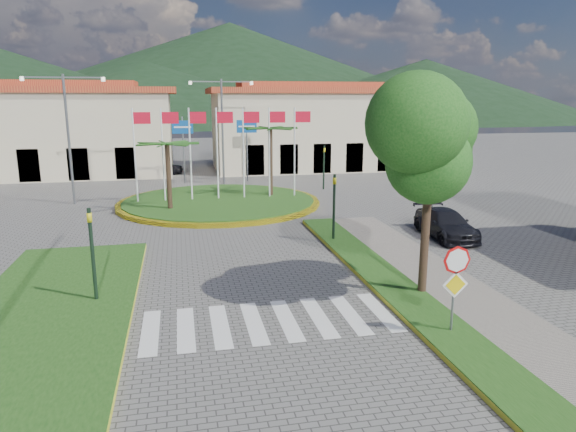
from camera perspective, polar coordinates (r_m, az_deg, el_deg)
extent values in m
plane|color=#62605D|center=(12.25, 1.01, -19.27)|extent=(160.00, 160.00, 0.00)
cube|color=gray|center=(16.05, 21.09, -11.71)|extent=(4.00, 28.00, 0.15)
cube|color=#1C4814|center=(15.46, 17.27, -12.32)|extent=(1.60, 28.00, 0.18)
cube|color=#1C4814|center=(17.83, -24.89, -9.52)|extent=(5.00, 14.00, 0.18)
cube|color=silver|center=(15.71, -2.34, -11.63)|extent=(8.00, 3.00, 0.01)
cylinder|color=yellow|center=(32.82, -7.64, 1.51)|extent=(12.70, 12.70, 0.24)
cylinder|color=#1C4814|center=(32.81, -7.65, 1.56)|extent=(12.00, 12.00, 0.30)
cylinder|color=black|center=(30.44, -13.10, 4.04)|extent=(0.28, 0.28, 4.05)
cylinder|color=black|center=(33.87, -1.95, 5.77)|extent=(0.28, 0.28, 4.68)
cylinder|color=silver|center=(32.90, -16.63, 6.19)|extent=(0.10, 0.10, 6.00)
cube|color=red|center=(32.69, -15.92, 10.42)|extent=(1.00, 0.03, 0.70)
cylinder|color=silver|center=(32.81, -13.71, 6.35)|extent=(0.10, 0.10, 6.00)
cube|color=red|center=(32.63, -12.96, 10.58)|extent=(1.00, 0.03, 0.70)
cylinder|color=silver|center=(32.80, -10.78, 6.48)|extent=(0.10, 0.10, 6.00)
cube|color=red|center=(32.65, -9.98, 10.71)|extent=(1.00, 0.03, 0.70)
cylinder|color=silver|center=(32.88, -7.86, 6.60)|extent=(0.10, 0.10, 6.00)
cube|color=red|center=(32.75, -7.02, 10.82)|extent=(1.00, 0.03, 0.70)
cylinder|color=silver|center=(33.04, -4.96, 6.71)|extent=(0.10, 0.10, 6.00)
cube|color=red|center=(32.94, -4.08, 10.89)|extent=(1.00, 0.03, 0.70)
cylinder|color=silver|center=(33.28, -2.09, 6.79)|extent=(0.10, 0.10, 6.00)
cube|color=red|center=(33.21, -1.18, 10.93)|extent=(1.00, 0.03, 0.70)
cylinder|color=silver|center=(33.61, 0.73, 6.86)|extent=(0.10, 0.10, 6.00)
cube|color=red|center=(33.57, 1.67, 10.95)|extent=(1.00, 0.03, 0.70)
cylinder|color=slate|center=(15.06, 17.90, -8.26)|extent=(0.07, 0.07, 2.50)
cylinder|color=red|center=(14.70, 18.26, -4.68)|extent=(0.80, 0.03, 0.80)
cube|color=yellow|center=(14.91, 18.09, -7.26)|extent=(0.78, 0.03, 0.78)
cylinder|color=black|center=(17.56, 15.01, -1.81)|extent=(0.28, 0.28, 4.40)
ellipsoid|color=#174B14|center=(17.07, 15.59, 7.98)|extent=(3.60, 3.60, 3.20)
cylinder|color=black|center=(17.55, -20.87, -4.28)|extent=(0.12, 0.12, 3.20)
imported|color=yellow|center=(17.29, -21.13, -1.10)|extent=(0.15, 0.18, 0.90)
cylinder|color=black|center=(23.66, 5.13, 0.82)|extent=(0.12, 0.12, 3.20)
imported|color=yellow|center=(23.47, 5.18, 3.21)|extent=(0.15, 0.18, 0.90)
cylinder|color=black|center=(37.88, 4.00, 5.37)|extent=(0.12, 0.12, 3.20)
imported|color=yellow|center=(37.76, 4.03, 6.88)|extent=(0.18, 0.15, 0.90)
cylinder|color=slate|center=(41.29, -11.53, 7.16)|extent=(0.12, 0.12, 5.20)
cube|color=#0E4A98|center=(41.10, -11.64, 9.65)|extent=(1.60, 0.05, 1.00)
cylinder|color=slate|center=(41.63, -4.58, 7.42)|extent=(0.12, 0.12, 5.20)
cube|color=#0E4A98|center=(41.44, -4.61, 9.89)|extent=(1.60, 0.05, 1.00)
cylinder|color=slate|center=(40.32, -7.28, 9.18)|extent=(0.16, 0.16, 8.00)
cube|color=slate|center=(40.18, -9.20, 14.53)|extent=(2.40, 0.08, 0.08)
cube|color=slate|center=(40.38, -5.69, 14.62)|extent=(2.40, 0.08, 0.08)
cylinder|color=slate|center=(34.84, -23.17, 7.70)|extent=(0.16, 0.16, 8.00)
cube|color=slate|center=(35.02, -25.71, 13.74)|extent=(2.40, 0.08, 0.08)
cube|color=slate|center=(34.56, -21.73, 14.11)|extent=(2.40, 0.08, 0.08)
cube|color=beige|center=(49.59, -25.82, 8.11)|extent=(22.00, 9.00, 7.00)
cube|color=#9E2D1E|center=(49.50, -26.25, 12.43)|extent=(23.32, 9.54, 0.50)
cube|color=#9E2D1E|center=(49.51, -26.31, 13.00)|extent=(16.50, 4.95, 0.60)
cube|color=beige|center=(49.76, 2.45, 9.37)|extent=(18.00, 9.00, 7.00)
cube|color=#9E2D1E|center=(49.67, 2.49, 13.70)|extent=(19.08, 9.54, 0.50)
cube|color=#9E2D1E|center=(49.68, 2.50, 14.27)|extent=(13.50, 4.95, 0.60)
cone|color=black|center=(171.20, -6.39, 15.62)|extent=(180.00, 180.00, 30.00)
cone|color=black|center=(162.16, 14.93, 13.32)|extent=(120.00, 120.00, 18.00)
cone|color=black|center=(140.32, -15.51, 13.01)|extent=(110.00, 110.00, 16.00)
imported|color=silver|center=(47.10, -27.13, 4.15)|extent=(4.10, 2.41, 1.07)
imported|color=black|center=(47.11, -13.97, 5.34)|extent=(4.09, 2.19, 1.32)
imported|color=black|center=(47.10, -0.80, 5.75)|extent=(4.43, 2.89, 1.38)
imported|color=black|center=(25.83, 17.10, -0.83)|extent=(2.06, 4.60, 1.31)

